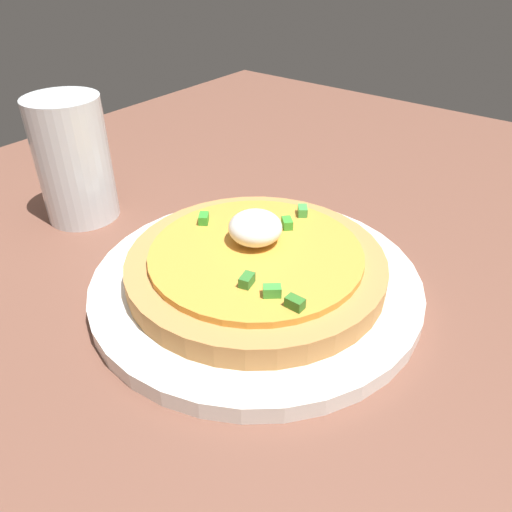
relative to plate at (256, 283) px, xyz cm
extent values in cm
cube|color=brown|center=(4.54, 5.23, -2.26)|extent=(105.76, 84.05, 3.06)
cylinder|color=white|center=(0.00, 0.00, 0.00)|extent=(27.16, 27.16, 1.45)
cylinder|color=#C38749|center=(0.00, 0.00, 1.70)|extent=(21.06, 21.06, 1.94)
cylinder|color=gold|center=(0.00, 0.00, 2.96)|extent=(17.24, 17.24, 0.57)
ellipsoid|color=white|center=(1.06, 0.88, 4.56)|extent=(4.38, 4.38, 2.63)
cube|color=green|center=(0.92, 1.25, 3.64)|extent=(1.31, 1.51, 0.80)
cube|color=green|center=(7.19, 0.27, 3.64)|extent=(1.50, 1.41, 0.80)
cube|color=#2D842B|center=(1.31, 2.29, 3.64)|extent=(1.04, 1.42, 0.80)
cube|color=green|center=(-3.85, -4.38, 3.64)|extent=(1.44, 1.49, 0.80)
cube|color=#358131|center=(-3.94, -2.21, 3.64)|extent=(1.43, 1.08, 0.80)
cube|color=green|center=(0.77, 6.34, 3.64)|extent=(1.51, 1.40, 0.80)
cube|color=#357B2A|center=(-3.96, -6.39, 3.64)|extent=(0.83, 1.30, 0.80)
cube|color=green|center=(4.78, 0.13, 3.64)|extent=(1.46, 1.48, 0.80)
cylinder|color=silver|center=(-0.82, 22.20, 5.48)|extent=(7.22, 7.22, 12.41)
cylinder|color=beige|center=(-0.82, 22.20, 4.14)|extent=(6.35, 6.35, 8.93)
camera|label=1|loc=(-26.26, -20.22, 25.17)|focal=34.88mm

